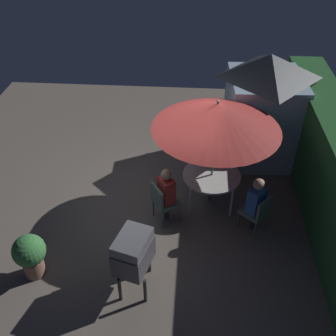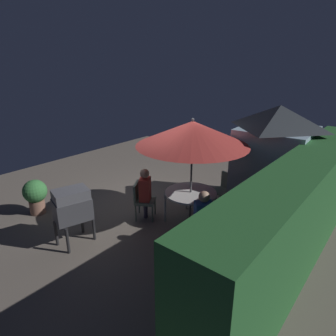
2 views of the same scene
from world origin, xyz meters
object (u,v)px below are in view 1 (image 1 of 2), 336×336
(person_in_red, at_px, (166,189))
(person_in_blue, at_px, (256,199))
(chair_near_shed, at_px, (163,200))
(chair_far_side, at_px, (258,211))
(bbq_grill, at_px, (133,252))
(chair_toward_hedge, at_px, (222,152))
(potted_plant_by_shed, at_px, (30,254))
(patio_table, at_px, (211,177))
(garden_shed, at_px, (263,108))
(patio_umbrella, at_px, (217,116))

(person_in_red, distance_m, person_in_blue, 1.74)
(chair_near_shed, bearing_deg, chair_far_side, 84.81)
(bbq_grill, xyz_separation_m, chair_toward_hedge, (-3.41, 1.58, -0.33))
(chair_near_shed, distance_m, potted_plant_by_shed, 2.65)
(patio_table, relative_size, chair_near_shed, 1.34)
(chair_toward_hedge, bearing_deg, potted_plant_by_shed, -45.96)
(garden_shed, xyz_separation_m, bbq_grill, (4.11, -2.49, -0.49))
(chair_far_side, distance_m, potted_plant_by_shed, 4.26)
(chair_near_shed, bearing_deg, person_in_blue, 86.44)
(patio_table, distance_m, potted_plant_by_shed, 3.81)
(chair_near_shed, xyz_separation_m, person_in_blue, (0.11, 1.81, 0.26))
(chair_near_shed, height_order, chair_toward_hedge, same)
(chair_near_shed, relative_size, chair_toward_hedge, 1.00)
(person_in_blue, bearing_deg, patio_table, -131.96)
(patio_table, bearing_deg, patio_umbrella, -90.45)
(patio_table, bearing_deg, garden_shed, 147.29)
(patio_umbrella, bearing_deg, potted_plant_by_shed, -55.60)
(bbq_grill, bearing_deg, chair_toward_hedge, 155.22)
(bbq_grill, relative_size, chair_far_side, 1.33)
(patio_table, distance_m, patio_umbrella, 1.45)
(patio_umbrella, xyz_separation_m, bbq_grill, (2.27, -1.31, -1.28))
(person_in_red, bearing_deg, chair_toward_hedge, 146.11)
(patio_umbrella, height_order, person_in_blue, patio_umbrella)
(garden_shed, relative_size, person_in_blue, 2.09)
(patio_umbrella, height_order, chair_toward_hedge, patio_umbrella)
(patio_table, xyz_separation_m, person_in_red, (0.59, -0.90, 0.11))
(bbq_grill, distance_m, potted_plant_by_shed, 1.87)
(bbq_grill, distance_m, person_in_red, 1.73)
(chair_near_shed, bearing_deg, bbq_grill, -11.73)
(garden_shed, relative_size, potted_plant_by_shed, 2.98)
(patio_table, distance_m, person_in_red, 1.08)
(chair_near_shed, distance_m, chair_toward_hedge, 2.17)
(garden_shed, xyz_separation_m, patio_table, (1.85, -1.19, -0.66))
(patio_table, height_order, chair_far_side, chair_far_side)
(patio_table, distance_m, bbq_grill, 2.63)
(bbq_grill, height_order, chair_near_shed, bbq_grill)
(chair_toward_hedge, bearing_deg, garden_shed, 127.38)
(patio_umbrella, relative_size, chair_toward_hedge, 2.76)
(garden_shed, distance_m, chair_far_side, 2.79)
(chair_toward_hedge, xyz_separation_m, potted_plant_by_shed, (3.29, -3.41, -0.01))
(person_in_blue, bearing_deg, person_in_red, -95.25)
(bbq_grill, height_order, chair_far_side, bbq_grill)
(bbq_grill, bearing_deg, potted_plant_by_shed, -93.68)
(patio_table, xyz_separation_m, chair_near_shed, (0.64, -0.97, -0.15))
(chair_far_side, relative_size, potted_plant_by_shed, 1.02)
(patio_table, bearing_deg, bbq_grill, -29.99)
(bbq_grill, relative_size, chair_near_shed, 1.33)
(bbq_grill, bearing_deg, patio_table, 150.01)
(chair_far_side, height_order, chair_toward_hedge, same)
(person_in_red, bearing_deg, person_in_blue, 84.75)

